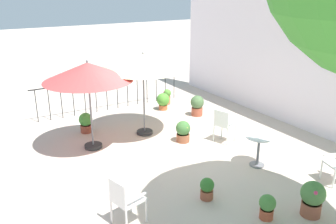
% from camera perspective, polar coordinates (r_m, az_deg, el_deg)
% --- Properties ---
extents(ground_plane, '(60.00, 60.00, 0.00)m').
position_cam_1_polar(ground_plane, '(8.93, 0.27, -5.93)').
color(ground_plane, beige).
extents(villa_facade, '(9.68, 0.30, 4.54)m').
position_cam_1_polar(villa_facade, '(10.85, 19.11, 10.16)').
color(villa_facade, white).
rests_on(villa_facade, ground).
extents(terrace_railing, '(0.03, 5.14, 1.01)m').
position_cam_1_polar(terrace_railing, '(11.75, -8.96, 3.68)').
color(terrace_railing, black).
rests_on(terrace_railing, ground).
extents(patio_umbrella_0, '(2.12, 2.12, 2.22)m').
position_cam_1_polar(patio_umbrella_0, '(8.59, -12.69, 6.19)').
color(patio_umbrella_0, '#2D2D2D').
rests_on(patio_umbrella_0, ground).
extents(patio_umbrella_1, '(2.30, 2.30, 2.26)m').
position_cam_1_polar(patio_umbrella_1, '(9.27, -4.01, 7.97)').
color(patio_umbrella_1, '#2D2D2D').
rests_on(patio_umbrella_1, ground).
extents(cafe_table_0, '(0.61, 0.61, 0.72)m').
position_cam_1_polar(cafe_table_0, '(8.20, 14.29, -5.20)').
color(cafe_table_0, white).
rests_on(cafe_table_0, ground).
extents(patio_chair_0, '(0.54, 0.56, 0.87)m').
position_cam_1_polar(patio_chair_0, '(6.13, -6.96, -13.50)').
color(patio_chair_0, white).
rests_on(patio_chair_0, ground).
extents(patio_chair_2, '(0.55, 0.54, 0.88)m').
position_cam_1_polar(patio_chair_2, '(9.23, 8.87, -1.75)').
color(patio_chair_2, white).
rests_on(patio_chair_2, ground).
extents(potted_plant_0, '(0.27, 0.27, 0.43)m').
position_cam_1_polar(potted_plant_0, '(6.94, 6.24, -12.02)').
color(potted_plant_0, brown).
rests_on(potted_plant_0, ground).
extents(potted_plant_1, '(0.27, 0.27, 0.53)m').
position_cam_1_polar(potted_plant_1, '(12.19, -0.13, 2.60)').
color(potted_plant_1, '#CB6A4C').
rests_on(potted_plant_1, ground).
extents(potted_plant_2, '(0.42, 0.42, 0.65)m').
position_cam_1_polar(potted_plant_2, '(11.12, 4.68, 1.13)').
color(potted_plant_2, '#A24E37').
rests_on(potted_plant_2, ground).
extents(potted_plant_3, '(0.37, 0.37, 0.56)m').
position_cam_1_polar(potted_plant_3, '(10.08, -12.98, -1.60)').
color(potted_plant_3, brown).
rests_on(potted_plant_3, ground).
extents(potted_plant_4, '(0.38, 0.38, 0.56)m').
position_cam_1_polar(potted_plant_4, '(9.25, 2.44, -3.07)').
color(potted_plant_4, '#955337').
rests_on(potted_plant_4, ground).
extents(potted_plant_5, '(0.43, 0.43, 0.66)m').
position_cam_1_polar(potted_plant_5, '(6.87, 22.08, -12.54)').
color(potted_plant_5, brown).
rests_on(potted_plant_5, ground).
extents(potted_plant_6, '(0.29, 0.29, 0.46)m').
position_cam_1_polar(potted_plant_6, '(6.60, 15.55, -14.28)').
color(potted_plant_6, '#A44A2E').
rests_on(potted_plant_6, ground).
extents(potted_plant_7, '(0.43, 0.43, 0.56)m').
position_cam_1_polar(potted_plant_7, '(11.64, -0.79, 1.82)').
color(potted_plant_7, '#BF6137').
rests_on(potted_plant_7, ground).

